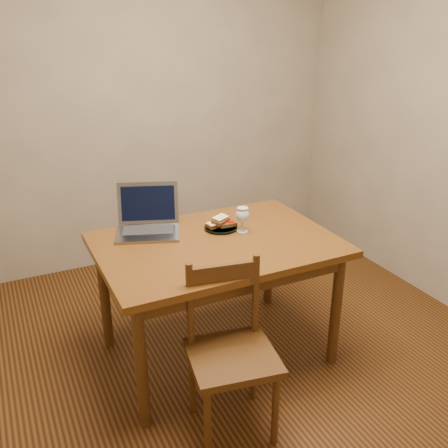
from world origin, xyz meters
name	(u,v)px	position (x,y,z in m)	size (l,w,h in m)	color
floor	(238,360)	(0.00, 0.00, -0.01)	(3.20, 3.20, 0.02)	black
back_wall	(143,99)	(0.00, 1.61, 1.30)	(3.20, 0.02, 2.60)	gray
table	(217,255)	(-0.08, 0.11, 0.65)	(1.30, 0.90, 0.74)	#471F0B
chair	(231,345)	(-0.26, -0.43, 0.47)	(0.46, 0.44, 0.43)	#3B200C
plate	(221,228)	(0.02, 0.26, 0.75)	(0.19, 0.19, 0.02)	black
sandwich_cheese	(215,224)	(-0.02, 0.27, 0.77)	(0.10, 0.06, 0.03)	#381E0C
sandwich_tomato	(227,223)	(0.05, 0.25, 0.77)	(0.10, 0.06, 0.03)	#381E0C
sandwich_top	(221,220)	(0.02, 0.26, 0.80)	(0.11, 0.06, 0.03)	#381E0C
milk_glass	(242,220)	(0.11, 0.17, 0.81)	(0.08, 0.08, 0.15)	white
laptop	(148,219)	(-0.37, 0.43, 0.81)	(0.44, 0.42, 0.26)	slate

